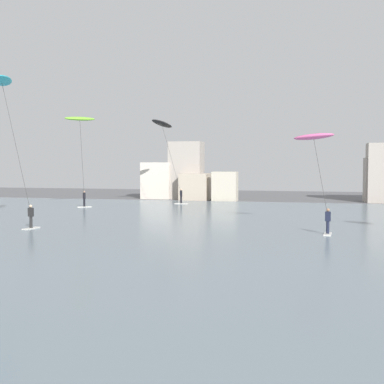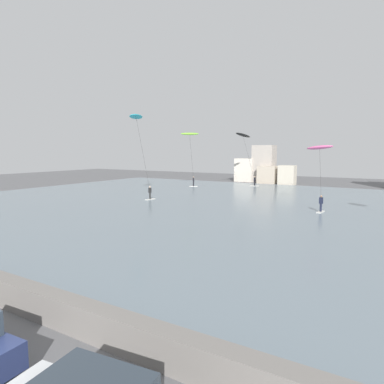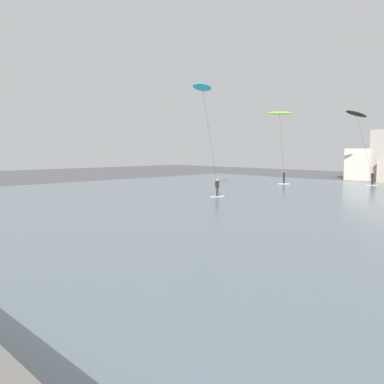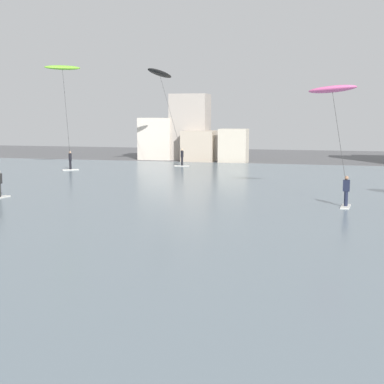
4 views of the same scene
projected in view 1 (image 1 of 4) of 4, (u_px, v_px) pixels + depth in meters
name	position (u px, v px, depth m)	size (l,w,h in m)	color
water_bay	(294.00, 236.00, 32.37)	(84.00, 52.00, 0.10)	slate
far_shore_buildings	(306.00, 175.00, 60.65)	(35.62, 5.48, 7.90)	beige
kitesurfer_black	(164.00, 131.00, 54.83)	(3.59, 3.25, 9.10)	silver
kitesurfer_lime	(80.00, 128.00, 49.20)	(2.88, 4.33, 8.84)	silver
kitesurfer_cyan	(4.00, 90.00, 35.34)	(3.71, 3.94, 10.43)	silver
kitesurfer_pink	(315.00, 147.00, 34.95)	(2.83, 4.33, 6.63)	silver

